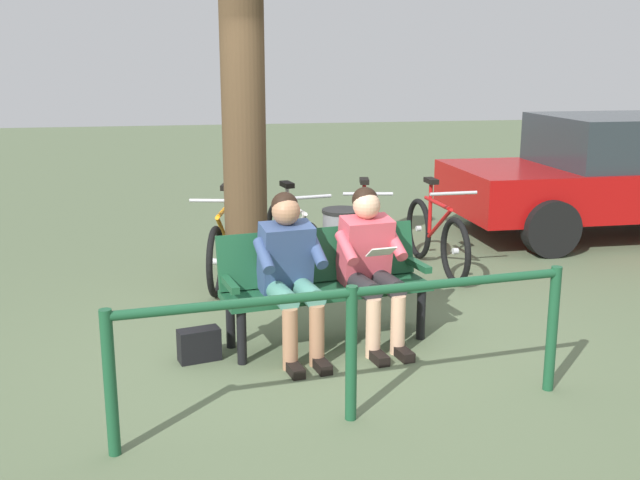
{
  "coord_description": "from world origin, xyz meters",
  "views": [
    {
      "loc": [
        1.06,
        5.29,
        2.15
      ],
      "look_at": [
        -0.01,
        -0.39,
        0.75
      ],
      "focal_mm": 42.3,
      "sensor_mm": 36.0,
      "label": 1
    }
  ],
  "objects_px": {
    "tree_trunk": "(244,121)",
    "bicycle_blue": "(225,245)",
    "person_companion": "(290,267)",
    "person_reading": "(370,259)",
    "bicycle_orange": "(365,237)",
    "bicycle_silver": "(436,236)",
    "bicycle_purple": "(293,242)",
    "handbag": "(199,345)",
    "litter_bin": "(342,249)",
    "bench": "(324,277)",
    "parked_car": "(626,172)"
  },
  "relations": [
    {
      "from": "tree_trunk",
      "to": "bicycle_blue",
      "type": "height_order",
      "value": "tree_trunk"
    },
    {
      "from": "person_companion",
      "to": "bicycle_blue",
      "type": "xyz_separation_m",
      "value": [
        0.36,
        -1.99,
        -0.3
      ]
    },
    {
      "from": "person_reading",
      "to": "bicycle_orange",
      "type": "bearing_deg",
      "value": -112.43
    },
    {
      "from": "bicycle_silver",
      "to": "bicycle_purple",
      "type": "distance_m",
      "value": 1.48
    },
    {
      "from": "handbag",
      "to": "bicycle_purple",
      "type": "bearing_deg",
      "value": -116.29
    },
    {
      "from": "tree_trunk",
      "to": "bicycle_orange",
      "type": "bearing_deg",
      "value": -157.88
    },
    {
      "from": "person_companion",
      "to": "litter_bin",
      "type": "distance_m",
      "value": 1.7
    },
    {
      "from": "litter_bin",
      "to": "bench",
      "type": "bearing_deg",
      "value": 71.79
    },
    {
      "from": "person_companion",
      "to": "bicycle_purple",
      "type": "distance_m",
      "value": 2.05
    },
    {
      "from": "handbag",
      "to": "bicycle_blue",
      "type": "bearing_deg",
      "value": -99.08
    },
    {
      "from": "bench",
      "to": "parked_car",
      "type": "relative_size",
      "value": 0.39
    },
    {
      "from": "litter_bin",
      "to": "bicycle_orange",
      "type": "bearing_deg",
      "value": -122.91
    },
    {
      "from": "handbag",
      "to": "litter_bin",
      "type": "height_order",
      "value": "litter_bin"
    },
    {
      "from": "person_companion",
      "to": "bicycle_silver",
      "type": "xyz_separation_m",
      "value": [
        -1.81,
        -1.96,
        -0.3
      ]
    },
    {
      "from": "person_companion",
      "to": "bicycle_orange",
      "type": "distance_m",
      "value": 2.36
    },
    {
      "from": "bench",
      "to": "bicycle_blue",
      "type": "height_order",
      "value": "bicycle_blue"
    },
    {
      "from": "bicycle_orange",
      "to": "bicycle_purple",
      "type": "xyz_separation_m",
      "value": [
        0.75,
        0.07,
        0.0
      ]
    },
    {
      "from": "person_companion",
      "to": "bicycle_orange",
      "type": "relative_size",
      "value": 0.72
    },
    {
      "from": "handbag",
      "to": "bicycle_blue",
      "type": "xyz_separation_m",
      "value": [
        -0.32,
        -2.02,
        0.24
      ]
    },
    {
      "from": "person_reading",
      "to": "bicycle_blue",
      "type": "bearing_deg",
      "value": -71.89
    },
    {
      "from": "tree_trunk",
      "to": "parked_car",
      "type": "height_order",
      "value": "tree_trunk"
    },
    {
      "from": "litter_bin",
      "to": "bicycle_silver",
      "type": "distance_m",
      "value": 1.17
    },
    {
      "from": "bicycle_silver",
      "to": "bicycle_orange",
      "type": "xyz_separation_m",
      "value": [
        0.73,
        -0.12,
        0.0
      ]
    },
    {
      "from": "bench",
      "to": "bicycle_orange",
      "type": "height_order",
      "value": "bicycle_orange"
    },
    {
      "from": "bench",
      "to": "litter_bin",
      "type": "distance_m",
      "value": 1.38
    },
    {
      "from": "bench",
      "to": "handbag",
      "type": "height_order",
      "value": "bench"
    },
    {
      "from": "bicycle_orange",
      "to": "person_reading",
      "type": "bearing_deg",
      "value": -2.31
    },
    {
      "from": "litter_bin",
      "to": "parked_car",
      "type": "bearing_deg",
      "value": -157.57
    },
    {
      "from": "bench",
      "to": "litter_bin",
      "type": "height_order",
      "value": "bench"
    },
    {
      "from": "person_reading",
      "to": "parked_car",
      "type": "height_order",
      "value": "parked_car"
    },
    {
      "from": "bench",
      "to": "bicycle_orange",
      "type": "bearing_deg",
      "value": -122.56
    },
    {
      "from": "bench",
      "to": "bicycle_blue",
      "type": "xyz_separation_m",
      "value": [
        0.65,
        -1.77,
        -0.15
      ]
    },
    {
      "from": "tree_trunk",
      "to": "bicycle_blue",
      "type": "bearing_deg",
      "value": -67.2
    },
    {
      "from": "bicycle_orange",
      "to": "bicycle_silver",
      "type": "bearing_deg",
      "value": 91.26
    },
    {
      "from": "bicycle_silver",
      "to": "bicycle_orange",
      "type": "distance_m",
      "value": 0.74
    },
    {
      "from": "bench",
      "to": "tree_trunk",
      "type": "xyz_separation_m",
      "value": [
        0.47,
        -1.35,
        1.1
      ]
    },
    {
      "from": "person_reading",
      "to": "tree_trunk",
      "type": "distance_m",
      "value": 1.91
    },
    {
      "from": "litter_bin",
      "to": "bicycle_purple",
      "type": "height_order",
      "value": "bicycle_purple"
    },
    {
      "from": "bicycle_silver",
      "to": "bicycle_blue",
      "type": "xyz_separation_m",
      "value": [
        2.16,
        -0.03,
        0.0
      ]
    },
    {
      "from": "bicycle_orange",
      "to": "bicycle_blue",
      "type": "xyz_separation_m",
      "value": [
        1.44,
        0.09,
        0.0
      ]
    },
    {
      "from": "bench",
      "to": "bicycle_silver",
      "type": "xyz_separation_m",
      "value": [
        -1.52,
        -1.74,
        -0.15
      ]
    },
    {
      "from": "bench",
      "to": "person_reading",
      "type": "bearing_deg",
      "value": 152.58
    },
    {
      "from": "person_reading",
      "to": "person_companion",
      "type": "distance_m",
      "value": 0.64
    },
    {
      "from": "tree_trunk",
      "to": "bicycle_orange",
      "type": "relative_size",
      "value": 1.93
    },
    {
      "from": "handbag",
      "to": "bicycle_purple",
      "type": "relative_size",
      "value": 0.18
    },
    {
      "from": "tree_trunk",
      "to": "litter_bin",
      "type": "xyz_separation_m",
      "value": [
        -0.9,
        0.05,
        -1.22
      ]
    },
    {
      "from": "person_reading",
      "to": "handbag",
      "type": "xyz_separation_m",
      "value": [
        1.31,
        0.14,
        -0.54
      ]
    },
    {
      "from": "person_companion",
      "to": "litter_bin",
      "type": "bearing_deg",
      "value": -124.94
    },
    {
      "from": "bicycle_orange",
      "to": "bicycle_blue",
      "type": "height_order",
      "value": "same"
    },
    {
      "from": "person_companion",
      "to": "parked_car",
      "type": "xyz_separation_m",
      "value": [
        -4.67,
        -3.15,
        0.11
      ]
    }
  ]
}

